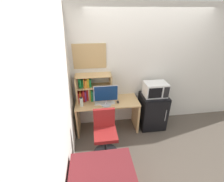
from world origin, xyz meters
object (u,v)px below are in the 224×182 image
(keyboard, at_px, (105,103))
(desk_chair, at_px, (105,136))
(hutch_bookshelf, at_px, (89,88))
(monitor, at_px, (106,95))
(wall_corkboard, at_px, (90,56))
(microwave, at_px, (155,89))
(mini_fridge, at_px, (152,111))
(water_bottle, at_px, (81,102))
(computer_mouse, at_px, (118,102))

(keyboard, bearing_deg, desk_chair, -95.57)
(hutch_bookshelf, relative_size, keyboard, 1.77)
(monitor, distance_m, wall_corkboard, 0.83)
(microwave, bearing_deg, hutch_bookshelf, 173.92)
(hutch_bookshelf, distance_m, monitor, 0.44)
(monitor, distance_m, microwave, 1.08)
(mini_fridge, bearing_deg, desk_chair, -150.23)
(water_bottle, relative_size, desk_chair, 0.22)
(water_bottle, bearing_deg, keyboard, 3.84)
(microwave, distance_m, desk_chair, 1.43)
(computer_mouse, bearing_deg, hutch_bookshelf, 158.40)
(desk_chair, bearing_deg, monitor, 81.53)
(monitor, bearing_deg, computer_mouse, 11.80)
(microwave, bearing_deg, computer_mouse, -174.41)
(monitor, xyz_separation_m, mini_fridge, (1.07, 0.13, -0.57))
(hutch_bookshelf, xyz_separation_m, keyboard, (0.31, -0.22, -0.27))
(computer_mouse, bearing_deg, keyboard, 178.65)
(keyboard, xyz_separation_m, desk_chair, (-0.06, -0.58, -0.33))
(monitor, distance_m, computer_mouse, 0.33)
(monitor, xyz_separation_m, desk_chair, (-0.08, -0.53, -0.55))
(hutch_bookshelf, distance_m, microwave, 1.41)
(water_bottle, height_order, microwave, microwave)
(desk_chair, distance_m, wall_corkboard, 1.55)
(monitor, bearing_deg, keyboard, 110.15)
(monitor, distance_m, water_bottle, 0.51)
(water_bottle, distance_m, wall_corkboard, 0.92)
(computer_mouse, xyz_separation_m, microwave, (0.82, 0.08, 0.20))
(keyboard, relative_size, microwave, 0.87)
(monitor, relative_size, computer_mouse, 5.13)
(keyboard, xyz_separation_m, water_bottle, (-0.47, -0.03, 0.08))
(hutch_bookshelf, height_order, desk_chair, hutch_bookshelf)
(water_bottle, bearing_deg, monitor, -3.15)
(computer_mouse, distance_m, water_bottle, 0.74)
(keyboard, height_order, desk_chair, desk_chair)
(keyboard, height_order, wall_corkboard, wall_corkboard)
(monitor, height_order, mini_fridge, monitor)
(computer_mouse, relative_size, water_bottle, 0.47)
(computer_mouse, bearing_deg, water_bottle, -178.06)
(monitor, xyz_separation_m, wall_corkboard, (-0.27, 0.40, 0.67))
(hutch_bookshelf, distance_m, computer_mouse, 0.67)
(microwave, bearing_deg, keyboard, -176.13)
(desk_chair, xyz_separation_m, wall_corkboard, (-0.19, 0.93, 1.22))
(computer_mouse, xyz_separation_m, wall_corkboard, (-0.52, 0.35, 0.88))
(keyboard, distance_m, mini_fridge, 1.14)
(mini_fridge, height_order, wall_corkboard, wall_corkboard)
(hutch_bookshelf, bearing_deg, keyboard, -35.81)
(keyboard, bearing_deg, hutch_bookshelf, 144.19)
(monitor, relative_size, mini_fridge, 0.59)
(monitor, xyz_separation_m, keyboard, (-0.02, 0.06, -0.22))
(computer_mouse, height_order, wall_corkboard, wall_corkboard)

